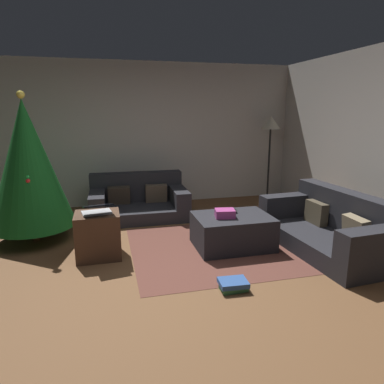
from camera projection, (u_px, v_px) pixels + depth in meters
The scene contains 13 objects.
ground_plane at pixel (160, 275), 3.75m from camera, with size 6.40×6.40×0.00m, color brown.
rear_partition at pixel (132, 135), 6.41m from camera, with size 6.40×0.12×2.60m, color beige.
couch_left at pixel (138, 201), 5.83m from camera, with size 1.57×1.01×0.70m.
couch_right at pixel (332, 228), 4.42m from camera, with size 1.03×1.88×0.73m.
ottoman at pixel (232, 231), 4.50m from camera, with size 0.97×0.72×0.42m, color #26262B.
gift_box at pixel (225, 213), 4.38m from camera, with size 0.24×0.19×0.10m, color #B23F8C.
tv_remote at pixel (235, 211), 4.61m from camera, with size 0.05×0.16×0.02m, color black.
christmas_tree at pixel (28, 164), 4.52m from camera, with size 1.09×1.09×1.98m.
side_table at pixel (98, 235), 4.17m from camera, with size 0.52×0.44×0.55m, color #4C3323.
laptop at pixel (97, 210), 4.05m from camera, with size 0.39×0.41×0.16m.
book_stack at pixel (233, 285), 3.44m from camera, with size 0.29×0.23×0.10m.
corner_lamp at pixel (271, 129), 6.60m from camera, with size 0.36×0.36×1.64m.
area_rug at pixel (232, 246), 4.55m from camera, with size 2.60×2.00×0.01m, color brown.
Camera 1 is at (-0.50, -3.42, 1.74)m, focal length 32.45 mm.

